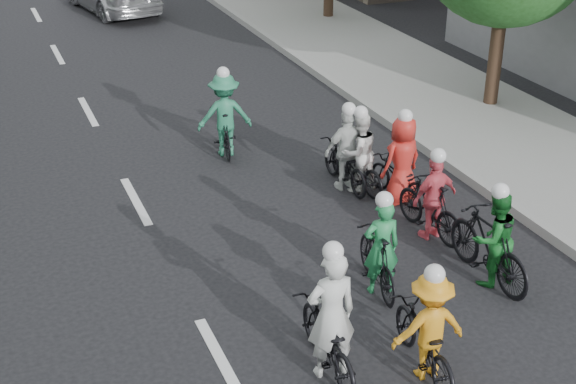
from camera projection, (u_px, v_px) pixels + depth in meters
ground at (222, 362)px, 10.41m from camera, size 120.00×120.00×0.00m
sidewalk_right at (390, 69)px, 21.40m from camera, size 4.00×80.00×0.15m
curb_right at (323, 77)px, 20.73m from camera, size 0.18×80.00×0.18m
cyclist_0 at (329, 330)px, 10.02m from camera, size 0.69×1.75×1.91m
cyclist_1 at (491, 243)px, 11.90m from camera, size 0.75×1.90×1.66m
cyclist_2 at (426, 334)px, 9.99m from camera, size 1.00×1.74×1.62m
cyclist_3 at (432, 203)px, 13.18m from camera, size 0.89×1.68×1.60m
cyclist_4 at (400, 169)px, 14.33m from camera, size 0.88×1.60×1.77m
cyclist_5 at (379, 255)px, 11.73m from camera, size 0.71×1.64×1.64m
cyclist_6 at (357, 160)px, 14.78m from camera, size 0.80×1.72×1.66m
cyclist_7 at (224, 120)px, 16.20m from camera, size 1.19×1.62×1.86m
cyclist_8 at (346, 158)px, 14.84m from camera, size 0.92×1.67×1.70m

